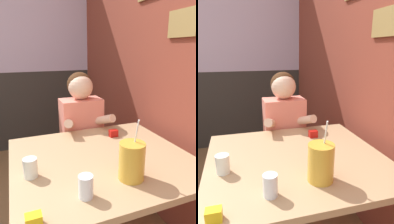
# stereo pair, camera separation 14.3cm
# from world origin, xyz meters

# --- Properties ---
(brick_wall_right) EXTENTS (0.08, 4.44, 2.70)m
(brick_wall_right) POSITION_xyz_m (1.52, 1.22, 1.35)
(brick_wall_right) COLOR brown
(brick_wall_right) RESTS_ON ground_plane
(main_table) EXTENTS (1.04, 0.95, 0.78)m
(main_table) POSITION_xyz_m (0.87, 0.39, 0.71)
(main_table) COLOR tan
(main_table) RESTS_ON ground_plane
(person_seated) EXTENTS (0.42, 0.41, 1.22)m
(person_seated) POSITION_xyz_m (0.93, 0.99, 0.64)
(person_seated) COLOR #EA7F6B
(person_seated) RESTS_ON ground_plane
(cocktail_pitcher) EXTENTS (0.13, 0.13, 0.31)m
(cocktail_pitcher) POSITION_xyz_m (0.91, 0.12, 0.87)
(cocktail_pitcher) COLOR gold
(cocktail_pitcher) RESTS_ON main_table
(glass_near_pitcher) EXTENTS (0.07, 0.07, 0.10)m
(glass_near_pitcher) POSITION_xyz_m (0.66, 0.07, 0.83)
(glass_near_pitcher) COLOR silver
(glass_near_pitcher) RESTS_ON main_table
(glass_center) EXTENTS (0.07, 0.07, 0.10)m
(glass_center) POSITION_xyz_m (0.45, 0.32, 0.83)
(glass_center) COLOR silver
(glass_center) RESTS_ON main_table
(condiment_ketchup) EXTENTS (0.06, 0.04, 0.05)m
(condiment_ketchup) POSITION_xyz_m (1.07, 0.65, 0.80)
(condiment_ketchup) COLOR #B7140F
(condiment_ketchup) RESTS_ON main_table
(condiment_mustard) EXTENTS (0.06, 0.04, 0.05)m
(condiment_mustard) POSITION_xyz_m (0.43, -0.02, 0.80)
(condiment_mustard) COLOR yellow
(condiment_mustard) RESTS_ON main_table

